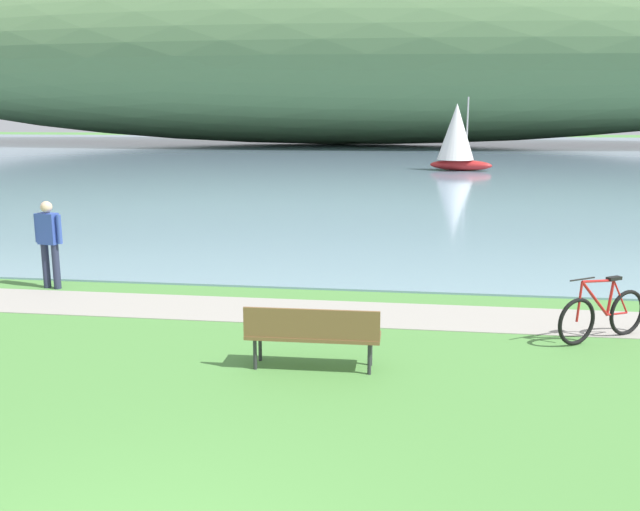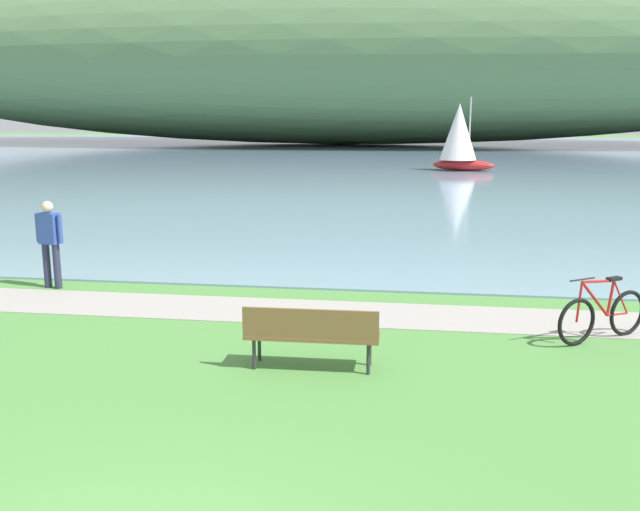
# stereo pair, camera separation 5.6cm
# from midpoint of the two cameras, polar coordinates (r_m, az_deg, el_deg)

# --- Properties ---
(bay_water) EXTENTS (180.00, 80.00, 0.04)m
(bay_water) POSITION_cam_midpoint_polar(r_m,az_deg,el_deg) (53.07, 5.88, 8.08)
(bay_water) COLOR #7A99B2
(bay_water) RESTS_ON ground
(distant_hillside) EXTENTS (107.49, 28.00, 17.88)m
(distant_hillside) POSITION_cam_midpoint_polar(r_m,az_deg,el_deg) (71.82, 1.96, 16.25)
(distant_hillside) COLOR #567A4C
(distant_hillside) RESTS_ON bay_water
(shoreline_path) EXTENTS (60.00, 1.50, 0.01)m
(shoreline_path) POSITION_cam_midpoint_polar(r_m,az_deg,el_deg) (12.09, -2.33, -4.56)
(shoreline_path) COLOR #A39E93
(shoreline_path) RESTS_ON ground
(park_bench_near_camera) EXTENTS (1.81, 0.51, 0.88)m
(park_bench_near_camera) POSITION_cam_midpoint_polar(r_m,az_deg,el_deg) (9.30, -0.53, -6.29)
(park_bench_near_camera) COLOR brown
(park_bench_near_camera) RESTS_ON ground
(bicycle_leaning_near_bench) EXTENTS (1.50, 1.05, 1.01)m
(bicycle_leaning_near_bench) POSITION_cam_midpoint_polar(r_m,az_deg,el_deg) (11.32, 22.22, -4.53)
(bicycle_leaning_near_bench) COLOR black
(bicycle_leaning_near_bench) RESTS_ON ground
(person_at_shoreline) EXTENTS (0.60, 0.29, 1.71)m
(person_at_shoreline) POSITION_cam_midpoint_polar(r_m,az_deg,el_deg) (14.42, -21.13, 1.29)
(person_at_shoreline) COLOR #282D47
(person_at_shoreline) RESTS_ON ground
(sailboat_mid_bay) EXTENTS (3.61, 2.41, 4.10)m
(sailboat_mid_bay) POSITION_cam_midpoint_polar(r_m,az_deg,el_deg) (40.63, 11.38, 9.55)
(sailboat_mid_bay) COLOR #B22323
(sailboat_mid_bay) RESTS_ON bay_water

